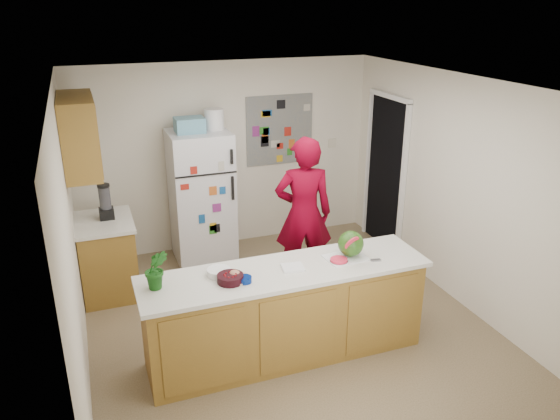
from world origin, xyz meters
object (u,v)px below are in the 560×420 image
object	(u,v)px
refrigerator	(202,197)
watermelon	(351,244)
person	(304,214)
cherry_bowl	(230,278)

from	to	relation	value
refrigerator	watermelon	size ratio (longest dim) A/B	6.92
refrigerator	person	distance (m)	1.49
watermelon	refrigerator	bearing A→B (deg)	111.41
watermelon	cherry_bowl	bearing A→B (deg)	-175.67
refrigerator	watermelon	xyz separation A→B (m)	(0.92, -2.35, 0.20)
person	watermelon	size ratio (longest dim) A/B	7.43
person	cherry_bowl	xyz separation A→B (m)	(-1.22, -1.28, 0.04)
refrigerator	cherry_bowl	bearing A→B (deg)	-96.75
person	watermelon	world-z (taller)	person
watermelon	person	bearing A→B (deg)	89.41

